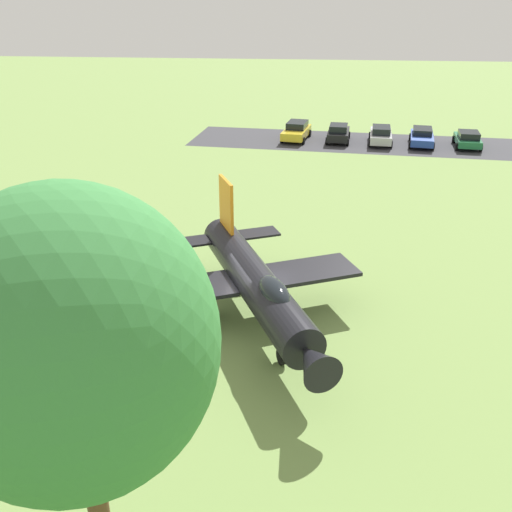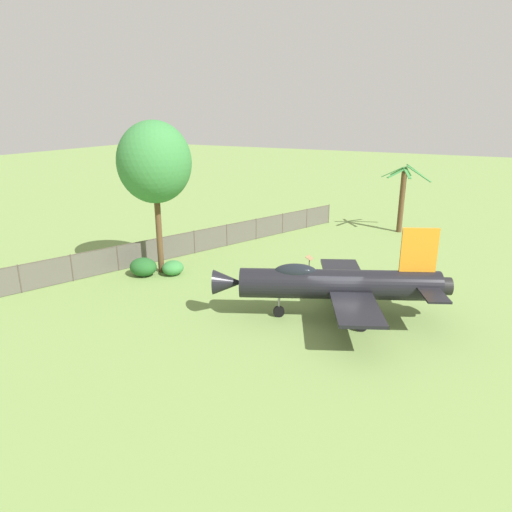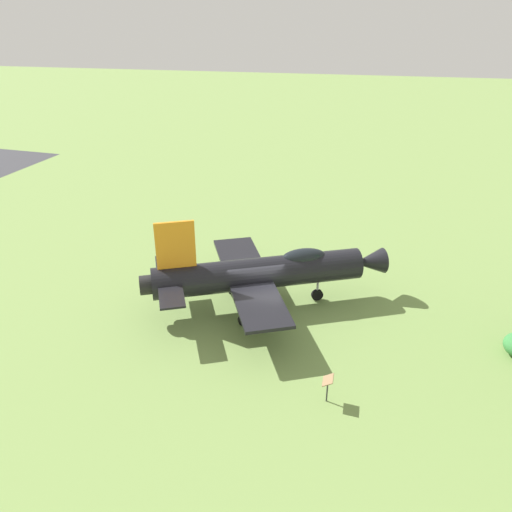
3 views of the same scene
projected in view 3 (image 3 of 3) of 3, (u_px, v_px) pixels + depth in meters
The scene contains 3 objects.
ground_plane at pixel (259, 307), 25.14m from camera, with size 200.00×200.00×0.00m, color #75934C.
display_jet at pixel (266, 272), 24.35m from camera, with size 9.13×11.63×4.92m.
info_plaque at pixel (328, 383), 18.73m from camera, with size 0.60×0.40×1.14m.
Camera 3 is at (20.96, 4.42, 13.41)m, focal length 35.29 mm.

